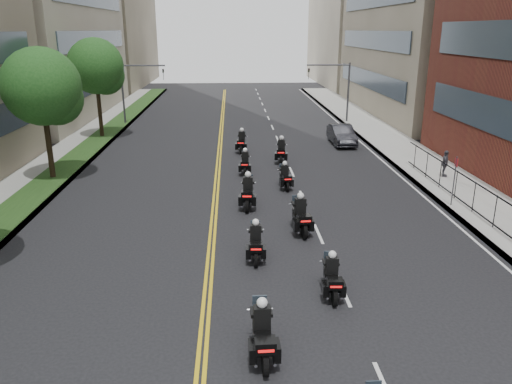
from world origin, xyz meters
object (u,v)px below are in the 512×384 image
(motorcycle_6, at_px, (248,194))
(motorcycle_8, at_px, (245,164))
(parked_sedan, at_px, (342,135))
(motorcycle_10, at_px, (242,143))
(motorcycle_2, at_px, (263,335))
(motorcycle_3, at_px, (332,278))
(motorcycle_5, at_px, (301,217))
(motorcycle_9, at_px, (281,152))
(motorcycle_4, at_px, (256,244))
(motorcycle_7, at_px, (285,178))
(pedestrian_c, at_px, (445,164))

(motorcycle_6, distance_m, motorcycle_8, 6.15)
(motorcycle_8, height_order, parked_sedan, motorcycle_8)
(motorcycle_10, relative_size, parked_sedan, 0.52)
(motorcycle_2, distance_m, motorcycle_3, 4.09)
(motorcycle_6, bearing_deg, motorcycle_8, 94.25)
(motorcycle_5, bearing_deg, motorcycle_9, 84.01)
(motorcycle_3, xyz_separation_m, motorcycle_6, (-2.50, 8.87, 0.10))
(motorcycle_3, height_order, motorcycle_5, motorcycle_5)
(motorcycle_5, distance_m, motorcycle_10, 15.44)
(motorcycle_2, height_order, motorcycle_8, motorcycle_2)
(motorcycle_3, bearing_deg, motorcycle_4, 132.11)
(motorcycle_5, bearing_deg, motorcycle_8, 98.44)
(motorcycle_5, bearing_deg, parked_sedan, 67.96)
(parked_sedan, bearing_deg, motorcycle_2, -106.90)
(motorcycle_7, xyz_separation_m, parked_sedan, (5.59, 11.09, 0.13))
(motorcycle_9, relative_size, pedestrian_c, 1.53)
(motorcycle_6, height_order, parked_sedan, motorcycle_6)
(motorcycle_2, xyz_separation_m, motorcycle_9, (2.57, 20.91, 0.02))
(motorcycle_5, bearing_deg, pedestrian_c, 34.42)
(motorcycle_7, height_order, motorcycle_8, motorcycle_8)
(motorcycle_7, height_order, parked_sedan, motorcycle_7)
(motorcycle_10, bearing_deg, motorcycle_6, -84.13)
(motorcycle_2, relative_size, motorcycle_7, 1.12)
(motorcycle_3, height_order, motorcycle_8, motorcycle_8)
(pedestrian_c, bearing_deg, motorcycle_6, 129.58)
(motorcycle_5, height_order, motorcycle_10, motorcycle_5)
(motorcycle_2, height_order, motorcycle_10, motorcycle_10)
(motorcycle_2, height_order, motorcycle_7, motorcycle_2)
(motorcycle_3, bearing_deg, motorcycle_2, -125.44)
(motorcycle_7, height_order, motorcycle_9, motorcycle_9)
(pedestrian_c, bearing_deg, parked_sedan, 42.06)
(motorcycle_3, distance_m, motorcycle_10, 20.94)
(motorcycle_3, height_order, motorcycle_10, motorcycle_10)
(motorcycle_5, xyz_separation_m, motorcycle_6, (-2.20, 3.36, 0.01))
(motorcycle_3, bearing_deg, pedestrian_c, 57.46)
(motorcycle_5, bearing_deg, motorcycle_7, 85.74)
(motorcycle_2, bearing_deg, parked_sedan, 71.54)
(motorcycle_5, distance_m, parked_sedan, 18.37)
(motorcycle_3, relative_size, motorcycle_7, 1.01)
(motorcycle_8, height_order, motorcycle_10, motorcycle_10)
(motorcycle_9, xyz_separation_m, pedestrian_c, (9.34, -4.41, 0.24))
(motorcycle_3, bearing_deg, motorcycle_10, 99.64)
(motorcycle_5, height_order, parked_sedan, motorcycle_5)
(motorcycle_2, relative_size, motorcycle_4, 1.08)
(motorcycle_9, bearing_deg, motorcycle_6, -99.14)
(motorcycle_5, relative_size, motorcycle_10, 1.03)
(motorcycle_2, relative_size, motorcycle_10, 0.99)
(motorcycle_10, bearing_deg, motorcycle_5, -75.99)
(motorcycle_7, distance_m, motorcycle_9, 5.79)
(pedestrian_c, bearing_deg, motorcycle_3, 163.94)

